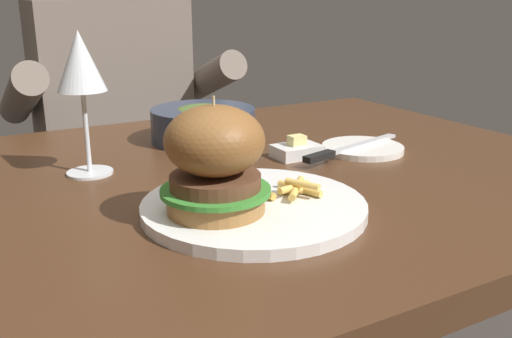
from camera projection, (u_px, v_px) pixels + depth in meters
The scene contains 10 objects.
dining_table at pixel (214, 237), 0.85m from camera, with size 1.19×0.83×0.74m.
main_plate at pixel (254, 207), 0.69m from camera, with size 0.27×0.27×0.01m, color white.
burger_sandwich at pixel (215, 159), 0.64m from camera, with size 0.13×0.13×0.13m.
fries_pile at pixel (293, 188), 0.71m from camera, with size 0.07×0.08×0.02m.
wine_glass at pixel (81, 67), 0.79m from camera, with size 0.07×0.07×0.21m.
bread_plate at pixel (364, 149), 0.95m from camera, with size 0.14×0.14×0.01m, color white.
table_knife at pixel (346, 150), 0.92m from camera, with size 0.23×0.07×0.01m.
butter_dish at pixel (297, 150), 0.92m from camera, with size 0.07×0.05×0.04m.
soup_bowl at pixel (203, 123), 1.02m from camera, with size 0.19×0.19×0.06m.
diner_person at pixel (118, 167), 1.48m from camera, with size 0.51×0.36×1.18m.
Camera 1 is at (-0.33, -0.72, 0.99)m, focal length 40.00 mm.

